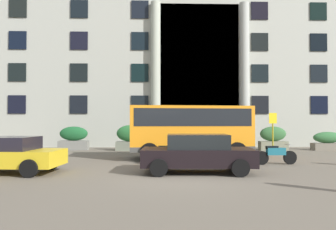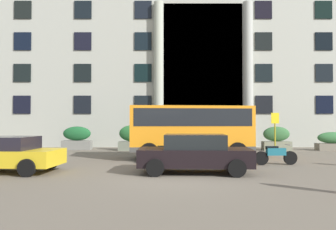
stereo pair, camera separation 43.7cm
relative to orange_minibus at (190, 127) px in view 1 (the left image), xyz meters
The scene contains 13 objects.
ground_plane 5.80m from the orange_minibus, 97.73° to the right, with size 80.00×64.00×0.12m, color #685F51.
office_building_facade 13.25m from the orange_minibus, 93.53° to the left, with size 39.65×9.61×14.46m.
orange_minibus is the anchor object (origin of this frame).
bus_stop_sign 5.17m from the orange_minibus, 18.05° to the left, with size 0.44×0.08×2.40m.
hedge_planter_entrance_right 5.89m from the orange_minibus, 126.62° to the left, with size 1.84×0.70×1.68m.
hedge_planter_entrance_left 5.66m from the orange_minibus, 66.80° to the left, with size 1.62×0.73×1.48m.
hedge_planter_west 10.82m from the orange_minibus, 25.62° to the left, with size 2.08×0.76×1.22m.
hedge_planter_east 9.15m from the orange_minibus, 143.78° to the left, with size 1.97×0.70×1.58m.
hedge_planter_far_east 7.76m from the orange_minibus, 38.23° to the left, with size 1.83×0.71×1.58m.
parked_compact_extra 4.71m from the orange_minibus, 91.80° to the right, with size 4.17×2.11×1.42m.
white_taxi_kerbside 8.63m from the orange_minibus, 148.69° to the right, with size 4.33×2.28×1.34m.
motorcycle_far_end 4.45m from the orange_minibus, 34.25° to the right, with size 1.91×0.55×0.89m.
motorcycle_near_kerb 2.74m from the orange_minibus, 118.95° to the right, with size 1.96×0.55×0.89m.
Camera 1 is at (-0.83, -10.97, 1.88)m, focal length 34.28 mm.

